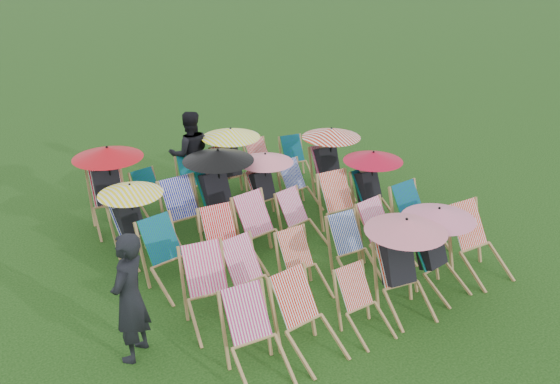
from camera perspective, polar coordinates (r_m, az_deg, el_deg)
ground at (r=10.15m, az=0.57°, el=-5.39°), size 100.00×100.00×0.00m
deckchair_0 at (r=7.45m, az=-2.13°, el=-13.18°), size 0.72×0.94×0.97m
deckchair_1 at (r=7.74m, az=2.65°, el=-11.52°), size 0.72×0.95×0.97m
deckchair_2 at (r=8.20m, az=7.77°, el=-10.16°), size 0.54×0.76×0.82m
deckchair_3 at (r=8.58m, az=11.31°, el=-6.52°), size 1.11×1.18×1.32m
deckchair_4 at (r=9.14m, az=14.33°, el=-5.05°), size 1.05×1.12×1.24m
deckchair_5 at (r=9.78m, az=17.84°, el=-4.48°), size 0.73×0.98×1.02m
deckchair_6 at (r=8.27m, az=-6.30°, el=-9.00°), size 0.82×1.02×1.00m
deckchair_7 at (r=8.57m, az=-2.51°, el=-7.84°), size 0.70×0.91×0.93m
deckchair_8 at (r=8.92m, az=2.22°, el=-6.72°), size 0.58×0.80×0.86m
deckchair_9 at (r=9.35m, az=6.85°, el=-5.21°), size 0.63×0.85×0.89m
deckchair_10 at (r=9.75m, az=9.71°, el=-3.95°), size 0.71×0.92×0.94m
deckchair_11 at (r=10.30m, az=12.71°, el=-2.43°), size 0.71×0.95×0.99m
deckchair_12 at (r=9.13m, az=-9.92°, el=-5.87°), size 0.77×0.98×0.98m
deckchair_13 at (r=9.44m, az=-5.01°, el=-4.68°), size 0.72×0.92×0.93m
deckchair_14 at (r=9.70m, az=-1.43°, el=-3.55°), size 0.75×0.98×0.99m
deckchair_15 at (r=10.18m, az=2.04°, el=-2.57°), size 0.69×0.87×0.86m
deckchair_16 at (r=10.55m, az=5.90°, el=-1.32°), size 0.73×0.96×0.98m
deckchair_17 at (r=11.02m, az=8.57°, el=0.60°), size 1.04×1.11×1.24m
deckchair_18 at (r=9.97m, az=-13.20°, el=-2.54°), size 1.01×1.10×1.20m
deckchair_19 at (r=10.30m, az=-8.44°, el=-2.05°), size 0.68×0.94×1.01m
deckchair_20 at (r=10.53m, az=-5.50°, el=0.20°), size 1.20×1.24×1.42m
deckchair_21 at (r=10.98m, az=-1.23°, el=0.60°), size 0.99×1.04×1.18m
deckchair_22 at (r=11.44m, az=1.82°, el=0.51°), size 0.63×0.83×0.84m
deckchair_23 at (r=11.89m, az=4.72°, el=2.80°), size 1.11×1.17×1.32m
deckchair_24 at (r=11.01m, az=-15.32°, el=0.48°), size 1.19×1.27×1.41m
deckchair_25 at (r=11.30m, az=-11.51°, el=-0.38°), size 0.64×0.82×0.82m
deckchair_26 at (r=11.66m, az=-7.77°, el=0.82°), size 0.71×0.89×0.87m
deckchair_27 at (r=11.87m, az=-4.42°, el=2.78°), size 1.11×1.17×1.32m
deckchair_28 at (r=12.33m, az=-1.24°, el=2.45°), size 0.71×0.90×0.90m
deckchair_29 at (r=12.76m, az=1.54°, el=3.01°), size 0.67×0.84×0.82m
person_left at (r=7.69m, az=-13.59°, el=-9.35°), size 0.73×0.71×1.68m
person_rear at (r=11.96m, az=-8.20°, el=3.48°), size 0.96×0.84×1.67m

